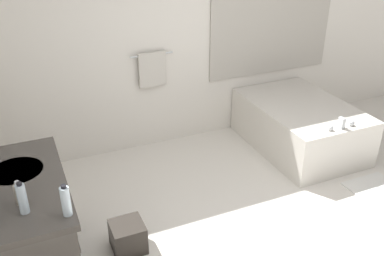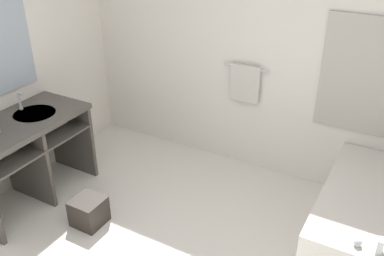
{
  "view_description": "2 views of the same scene",
  "coord_description": "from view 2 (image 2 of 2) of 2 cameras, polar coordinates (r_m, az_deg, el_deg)",
  "views": [
    {
      "loc": [
        -1.73,
        -2.25,
        2.61
      ],
      "look_at": [
        -0.3,
        1.02,
        0.77
      ],
      "focal_mm": 40.0,
      "sensor_mm": 36.0,
      "label": 1
    },
    {
      "loc": [
        1.24,
        -1.72,
        2.66
      ],
      "look_at": [
        -0.36,
        1.13,
        0.91
      ],
      "focal_mm": 40.0,
      "sensor_mm": 36.0,
      "label": 2
    }
  ],
  "objects": [
    {
      "name": "bathtub",
      "position": [
        3.93,
        24.25,
        -11.65
      ],
      "size": [
        1.03,
        1.52,
        0.68
      ],
      "color": "silver",
      "rests_on": "ground_plane"
    },
    {
      "name": "vanity_counter",
      "position": [
        4.36,
        -21.29,
        -1.83
      ],
      "size": [
        0.65,
        1.25,
        0.87
      ],
      "color": "#4C4742",
      "rests_on": "ground_plane"
    },
    {
      "name": "sink_faucet",
      "position": [
        4.44,
        -21.97,
        3.34
      ],
      "size": [
        0.09,
        0.04,
        0.18
      ],
      "color": "silver",
      "rests_on": "vanity_counter"
    },
    {
      "name": "waste_bin",
      "position": [
        4.12,
        -13.59,
        -10.75
      ],
      "size": [
        0.27,
        0.27,
        0.26
      ],
      "color": "#2D2823",
      "rests_on": "ground_plane"
    },
    {
      "name": "wall_back_with_blinds",
      "position": [
        4.33,
        12.02,
        9.78
      ],
      "size": [
        7.4,
        0.13,
        2.7
      ],
      "color": "white",
      "rests_on": "ground_plane"
    }
  ]
}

